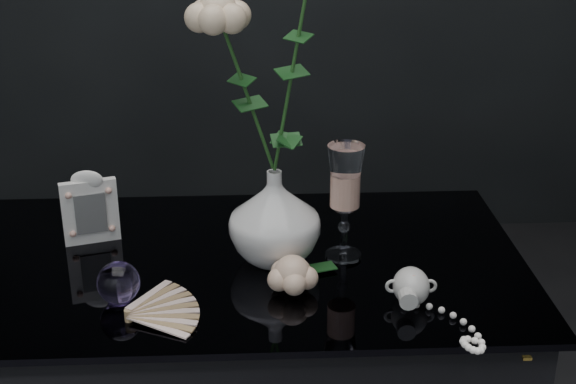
{
  "coord_description": "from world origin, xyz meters",
  "views": [
    {
      "loc": [
        0.04,
        -1.22,
        1.43
      ],
      "look_at": [
        0.1,
        -0.02,
        0.92
      ],
      "focal_mm": 50.0,
      "sensor_mm": 36.0,
      "label": 1
    }
  ],
  "objects_px": {
    "vase": "(275,216)",
    "paperweight": "(118,283)",
    "wine_glass": "(345,203)",
    "pearl_jar": "(411,285)",
    "picture_frame": "(90,207)",
    "loose_rose": "(292,274)"
  },
  "relations": [
    {
      "from": "paperweight",
      "to": "picture_frame",
      "type": "bearing_deg",
      "value": 110.26
    },
    {
      "from": "vase",
      "to": "loose_rose",
      "type": "xyz_separation_m",
      "value": [
        0.02,
        -0.11,
        -0.05
      ]
    },
    {
      "from": "picture_frame",
      "to": "loose_rose",
      "type": "distance_m",
      "value": 0.41
    },
    {
      "from": "loose_rose",
      "to": "pearl_jar",
      "type": "xyz_separation_m",
      "value": [
        0.19,
        -0.04,
        -0.0
      ]
    },
    {
      "from": "loose_rose",
      "to": "pearl_jar",
      "type": "relative_size",
      "value": 0.86
    },
    {
      "from": "vase",
      "to": "loose_rose",
      "type": "height_order",
      "value": "vase"
    },
    {
      "from": "vase",
      "to": "paperweight",
      "type": "relative_size",
      "value": 2.42
    },
    {
      "from": "wine_glass",
      "to": "picture_frame",
      "type": "distance_m",
      "value": 0.47
    },
    {
      "from": "paperweight",
      "to": "pearl_jar",
      "type": "relative_size",
      "value": 0.33
    },
    {
      "from": "vase",
      "to": "pearl_jar",
      "type": "distance_m",
      "value": 0.27
    },
    {
      "from": "picture_frame",
      "to": "paperweight",
      "type": "bearing_deg",
      "value": -85.9
    },
    {
      "from": "vase",
      "to": "paperweight",
      "type": "xyz_separation_m",
      "value": [
        -0.25,
        -0.13,
        -0.05
      ]
    },
    {
      "from": "wine_glass",
      "to": "pearl_jar",
      "type": "distance_m",
      "value": 0.2
    },
    {
      "from": "picture_frame",
      "to": "paperweight",
      "type": "relative_size",
      "value": 2.04
    },
    {
      "from": "pearl_jar",
      "to": "picture_frame",
      "type": "bearing_deg",
      "value": 158.43
    },
    {
      "from": "vase",
      "to": "wine_glass",
      "type": "bearing_deg",
      "value": 1.56
    },
    {
      "from": "wine_glass",
      "to": "picture_frame",
      "type": "bearing_deg",
      "value": 169.66
    },
    {
      "from": "paperweight",
      "to": "loose_rose",
      "type": "xyz_separation_m",
      "value": [
        0.28,
        0.02,
        -0.0
      ]
    },
    {
      "from": "wine_glass",
      "to": "pearl_jar",
      "type": "relative_size",
      "value": 0.99
    },
    {
      "from": "vase",
      "to": "paperweight",
      "type": "height_order",
      "value": "vase"
    },
    {
      "from": "pearl_jar",
      "to": "wine_glass",
      "type": "bearing_deg",
      "value": 122.22
    },
    {
      "from": "loose_rose",
      "to": "pearl_jar",
      "type": "bearing_deg",
      "value": 0.35
    }
  ]
}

